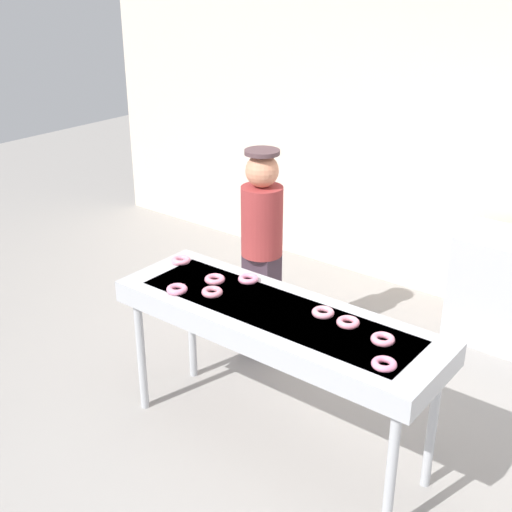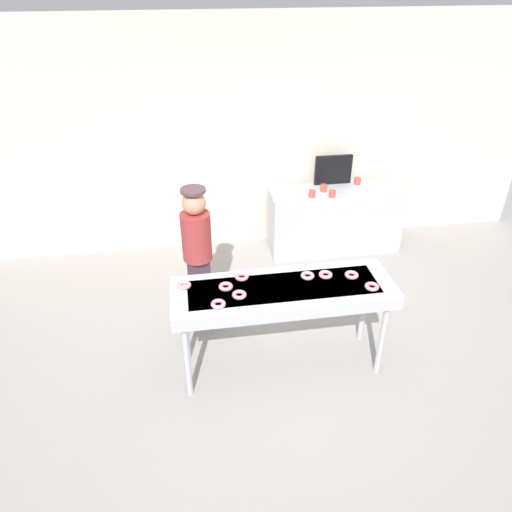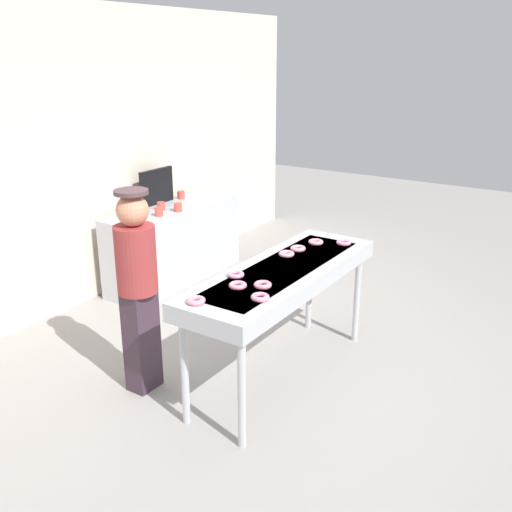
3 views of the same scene
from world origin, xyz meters
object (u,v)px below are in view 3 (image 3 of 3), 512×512
at_px(paper_cup_2, 159,212).
at_px(prep_counter, 175,244).
at_px(strawberry_donut_3, 236,275).
at_px(strawberry_donut_5, 238,285).
at_px(strawberry_donut_1, 298,249).
at_px(strawberry_donut_2, 287,254).
at_px(strawberry_donut_0, 196,301).
at_px(menu_display, 157,187).
at_px(strawberry_donut_7, 260,297).
at_px(paper_cup_1, 181,195).
at_px(paper_cup_3, 178,207).
at_px(worker_baker, 138,282).
at_px(strawberry_donut_4, 344,243).
at_px(fryer_conveyor, 283,277).
at_px(strawberry_donut_6, 263,285).
at_px(strawberry_donut_8, 316,242).
at_px(paper_cup_0, 161,206).

bearing_deg(paper_cup_2, prep_counter, 20.28).
relative_size(strawberry_donut_3, strawberry_donut_5, 1.00).
bearing_deg(strawberry_donut_1, strawberry_donut_2, 176.47).
bearing_deg(strawberry_donut_0, menu_display, 47.18).
bearing_deg(strawberry_donut_3, strawberry_donut_7, -123.66).
height_order(strawberry_donut_3, paper_cup_1, strawberry_donut_3).
distance_m(strawberry_donut_7, paper_cup_3, 2.69).
xyz_separation_m(strawberry_donut_7, paper_cup_1, (2.11, 2.47, -0.05)).
xyz_separation_m(strawberry_donut_0, strawberry_donut_3, (0.53, 0.05, 0.00)).
bearing_deg(worker_baker, strawberry_donut_1, 137.60).
bearing_deg(strawberry_donut_4, worker_baker, 147.28).
xyz_separation_m(strawberry_donut_0, worker_baker, (0.15, 0.68, -0.07)).
relative_size(prep_counter, menu_display, 3.52).
height_order(fryer_conveyor, strawberry_donut_6, strawberry_donut_6).
relative_size(strawberry_donut_4, paper_cup_1, 1.41).
relative_size(fryer_conveyor, strawberry_donut_8, 15.87).
height_order(paper_cup_0, menu_display, menu_display).
bearing_deg(paper_cup_1, strawberry_donut_0, -138.00).
bearing_deg(strawberry_donut_7, paper_cup_1, 49.57).
distance_m(strawberry_donut_0, paper_cup_2, 2.49).
xyz_separation_m(paper_cup_1, menu_display, (-0.33, 0.07, 0.15)).
bearing_deg(strawberry_donut_7, paper_cup_3, 52.23).
relative_size(strawberry_donut_8, paper_cup_1, 1.41).
distance_m(strawberry_donut_5, paper_cup_3, 2.45).
distance_m(strawberry_donut_6, paper_cup_3, 2.50).
distance_m(fryer_conveyor, strawberry_donut_4, 0.79).
height_order(strawberry_donut_4, strawberry_donut_7, same).
relative_size(strawberry_donut_0, strawberry_donut_3, 1.00).
relative_size(strawberry_donut_7, paper_cup_1, 1.41).
distance_m(strawberry_donut_2, paper_cup_2, 1.95).
bearing_deg(strawberry_donut_7, paper_cup_0, 55.57).
xyz_separation_m(strawberry_donut_8, paper_cup_0, (0.33, 2.07, -0.05)).
distance_m(strawberry_donut_2, paper_cup_3, 2.00).
xyz_separation_m(fryer_conveyor, strawberry_donut_1, (0.42, 0.10, 0.10)).
relative_size(strawberry_donut_0, menu_display, 0.25).
relative_size(paper_cup_1, menu_display, 0.18).
height_order(strawberry_donut_7, menu_display, menu_display).
bearing_deg(worker_baker, strawberry_donut_3, 110.54).
relative_size(strawberry_donut_2, paper_cup_3, 1.41).
bearing_deg(strawberry_donut_8, menu_display, 77.44).
bearing_deg(paper_cup_1, menu_display, 168.63).
relative_size(paper_cup_2, paper_cup_3, 1.00).
height_order(strawberry_donut_6, strawberry_donut_7, same).
xyz_separation_m(worker_baker, menu_display, (1.90, 1.53, 0.18)).
height_order(strawberry_donut_2, strawberry_donut_8, same).
bearing_deg(strawberry_donut_5, strawberry_donut_0, 167.67).
height_order(strawberry_donut_4, paper_cup_0, strawberry_donut_4).
bearing_deg(strawberry_donut_6, strawberry_donut_3, 77.98).
bearing_deg(worker_baker, strawberry_donut_4, 136.86).
xyz_separation_m(strawberry_donut_8, worker_baker, (-1.39, 0.76, -0.07)).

